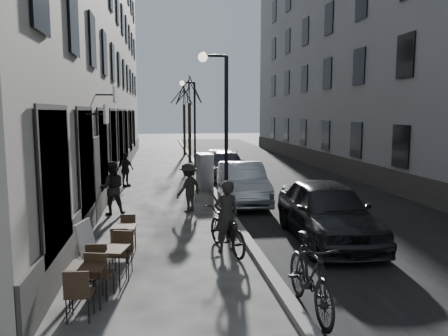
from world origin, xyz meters
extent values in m
plane|color=#3A3835|center=(0.00, 0.00, 0.00)|extent=(120.00, 120.00, 0.00)
cube|color=black|center=(3.85, 16.00, 0.00)|extent=(7.30, 60.00, 0.00)
cube|color=slate|center=(0.20, 16.00, 0.06)|extent=(0.25, 60.00, 0.12)
cube|color=#AEA092|center=(-6.00, 16.50, 8.00)|extent=(4.00, 35.00, 16.00)
cube|color=gray|center=(9.50, 16.50, 8.00)|extent=(4.00, 35.00, 16.00)
cylinder|color=black|center=(0.00, 6.00, 2.50)|extent=(0.12, 0.12, 5.00)
cylinder|color=black|center=(-0.35, 6.00, 5.00)|extent=(0.70, 0.08, 0.08)
sphere|color=#FFF2CC|center=(-0.70, 6.00, 4.95)|extent=(0.28, 0.28, 0.28)
cylinder|color=black|center=(0.00, 18.00, 2.50)|extent=(0.12, 0.12, 5.00)
cylinder|color=black|center=(-0.35, 18.00, 5.00)|extent=(0.70, 0.08, 0.08)
sphere|color=#FFF2CC|center=(-0.70, 18.00, 4.95)|extent=(0.28, 0.28, 0.28)
cylinder|color=black|center=(-0.10, 21.00, 1.95)|extent=(0.20, 0.20, 3.90)
cylinder|color=black|center=(-0.10, 27.00, 1.95)|extent=(0.20, 0.20, 3.90)
cube|color=#332416|center=(-3.28, 0.50, 0.72)|extent=(0.65, 0.65, 0.04)
cylinder|color=black|center=(-3.55, 0.27, 0.35)|extent=(0.02, 0.02, 0.70)
cylinder|color=black|center=(-3.05, 0.23, 0.35)|extent=(0.02, 0.02, 0.70)
cylinder|color=black|center=(-3.51, 0.77, 0.35)|extent=(0.02, 0.02, 0.70)
cylinder|color=black|center=(-3.01, 0.73, 0.35)|extent=(0.02, 0.02, 0.70)
cube|color=#332416|center=(-2.97, 1.32, 0.73)|extent=(0.75, 0.75, 0.04)
cylinder|color=black|center=(-3.29, 1.13, 0.36)|extent=(0.02, 0.02, 0.71)
cylinder|color=black|center=(-2.79, 1.01, 0.36)|extent=(0.02, 0.02, 0.71)
cylinder|color=black|center=(-3.16, 1.63, 0.36)|extent=(0.02, 0.02, 0.71)
cylinder|color=black|center=(-2.66, 1.51, 0.36)|extent=(0.02, 0.02, 0.71)
cube|color=#332416|center=(-2.87, 3.20, 0.66)|extent=(0.60, 0.60, 0.04)
cylinder|color=black|center=(-3.12, 2.98, 0.32)|extent=(0.02, 0.02, 0.65)
cylinder|color=black|center=(-2.66, 2.95, 0.32)|extent=(0.02, 0.02, 0.65)
cylinder|color=black|center=(-3.09, 3.45, 0.32)|extent=(0.02, 0.02, 0.65)
cylinder|color=black|center=(-2.62, 3.41, 0.32)|extent=(0.02, 0.02, 0.65)
cube|color=black|center=(-3.40, 1.90, 0.02)|extent=(0.48, 0.73, 0.04)
cube|color=white|center=(-3.49, 1.90, 0.59)|extent=(0.44, 0.72, 1.12)
cube|color=slate|center=(-0.10, 11.65, 0.78)|extent=(0.69, 1.10, 1.56)
imported|color=black|center=(-0.44, 3.08, 0.53)|extent=(1.20, 2.14, 1.07)
imported|color=black|center=(-0.44, 3.08, 0.87)|extent=(0.72, 0.56, 1.74)
imported|color=black|center=(-3.58, 7.42, 0.88)|extent=(0.91, 0.74, 1.76)
imported|color=black|center=(-1.06, 7.45, 0.83)|extent=(1.19, 1.19, 1.65)
imported|color=black|center=(-3.56, 12.86, 0.77)|extent=(0.90, 0.90, 1.53)
imported|color=black|center=(2.30, 3.58, 0.79)|extent=(2.08, 4.74, 1.59)
imported|color=#9DA1A5|center=(1.00, 8.65, 0.74)|extent=(1.78, 4.54, 1.47)
imported|color=#303139|center=(1.34, 14.82, 0.66)|extent=(2.21, 4.70, 1.33)
imported|color=black|center=(0.46, -0.33, 0.65)|extent=(0.61, 2.16, 1.30)
camera|label=1|loc=(-1.99, -7.06, 3.37)|focal=35.00mm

